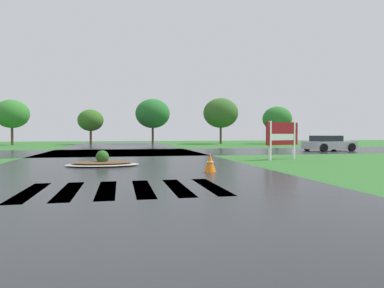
{
  "coord_description": "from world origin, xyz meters",
  "views": [
    {
      "loc": [
        -0.11,
        -3.88,
        1.42
      ],
      "look_at": [
        3.58,
        13.69,
        0.86
      ],
      "focal_mm": 32.06,
      "sensor_mm": 36.0,
      "label": 1
    }
  ],
  "objects_px": {
    "car_blue_compact": "(328,144)",
    "median_island": "(102,163)",
    "estate_billboard": "(282,135)",
    "traffic_cone": "(210,163)"
  },
  "relations": [
    {
      "from": "car_blue_compact",
      "to": "traffic_cone",
      "type": "height_order",
      "value": "car_blue_compact"
    },
    {
      "from": "median_island",
      "to": "car_blue_compact",
      "type": "distance_m",
      "value": 19.44
    },
    {
      "from": "estate_billboard",
      "to": "car_blue_compact",
      "type": "xyz_separation_m",
      "value": [
        7.73,
        7.43,
        -0.72
      ]
    },
    {
      "from": "car_blue_compact",
      "to": "traffic_cone",
      "type": "relative_size",
      "value": 6.14
    },
    {
      "from": "estate_billboard",
      "to": "traffic_cone",
      "type": "bearing_deg",
      "value": 21.62
    },
    {
      "from": "median_island",
      "to": "car_blue_compact",
      "type": "relative_size",
      "value": 0.75
    },
    {
      "from": "car_blue_compact",
      "to": "median_island",
      "type": "bearing_deg",
      "value": -158.99
    },
    {
      "from": "median_island",
      "to": "estate_billboard",
      "type": "bearing_deg",
      "value": 11.13
    },
    {
      "from": "car_blue_compact",
      "to": "traffic_cone",
      "type": "distance_m",
      "value": 18.17
    },
    {
      "from": "traffic_cone",
      "to": "median_island",
      "type": "bearing_deg",
      "value": 140.23
    }
  ]
}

